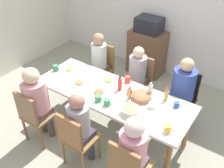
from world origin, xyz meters
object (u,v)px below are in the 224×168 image
(person_2, at_px, (183,87))
(person_5, at_px, (36,98))
(chair_0, at_px, (139,79))
(person_0, at_px, (137,73))
(chair_4, at_px, (76,138))
(cup_0, at_px, (168,129))
(side_cabinet, at_px, (147,52))
(plate_1, at_px, (69,69))
(bowl_0, at_px, (142,96))
(dining_table, at_px, (112,97))
(cup_1, at_px, (107,102))
(microwave, at_px, (149,25))
(cup_7, at_px, (98,98))
(bottle_2, at_px, (166,94))
(cup_5, at_px, (128,79))
(chair_5, at_px, (34,115))
(plate_0, at_px, (99,93))
(plate_3, at_px, (80,83))
(bottle_3, at_px, (150,90))
(person_3, at_px, (133,150))
(bottle_1, at_px, (129,93))
(person_4, at_px, (80,124))
(cup_4, at_px, (56,68))
(bottle_0, at_px, (120,84))
(cup_6, at_px, (152,105))
(chair_1, at_px, (102,66))
(bowl_1, at_px, (130,110))
(cup_2, at_px, (130,91))
(plate_2, at_px, (108,81))
(person_1, at_px, (99,59))
(cup_3, at_px, (177,105))

(person_2, relative_size, person_5, 0.97)
(chair_0, bearing_deg, person_0, -90.00)
(chair_4, relative_size, cup_0, 7.91)
(cup_0, bearing_deg, person_2, 101.48)
(person_0, height_order, side_cabinet, person_0)
(chair_4, height_order, side_cabinet, same)
(plate_1, height_order, bowl_0, bowl_0)
(dining_table, xyz_separation_m, cup_1, (0.10, -0.26, 0.12))
(microwave, bearing_deg, cup_7, -80.39)
(bottle_2, bearing_deg, cup_5, 173.86)
(chair_5, height_order, bowl_0, chair_5)
(plate_0, bearing_deg, plate_1, 163.51)
(plate_3, xyz_separation_m, bottle_3, (0.99, 0.33, 0.09))
(bowl_0, bearing_deg, person_3, -66.70)
(bottle_1, bearing_deg, cup_7, -137.78)
(person_4, height_order, cup_4, person_4)
(plate_0, xyz_separation_m, plate_3, (-0.37, 0.02, -0.00))
(cup_5, distance_m, bottle_1, 0.40)
(person_5, distance_m, bottle_0, 1.17)
(person_3, height_order, cup_6, person_3)
(person_0, bearing_deg, person_5, -118.59)
(chair_1, relative_size, cup_6, 7.55)
(chair_0, distance_m, bottle_3, 0.81)
(cup_0, relative_size, cup_5, 0.94)
(bottle_1, bearing_deg, bowl_1, -57.35)
(dining_table, height_order, cup_5, cup_5)
(cup_5, xyz_separation_m, cup_6, (0.57, -0.32, -0.01))
(cup_1, xyz_separation_m, cup_7, (-0.15, 0.00, -0.00))
(cup_0, distance_m, bottle_0, 0.99)
(person_4, relative_size, cup_2, 10.45)
(cup_5, bearing_deg, cup_7, -98.01)
(person_2, xyz_separation_m, cup_5, (-0.73, -0.35, 0.05))
(cup_1, bearing_deg, plate_2, 123.29)
(person_1, relative_size, cup_5, 9.67)
(cup_7, height_order, bottle_1, bottle_1)
(chair_0, relative_size, cup_3, 8.49)
(chair_0, distance_m, bottle_0, 0.75)
(person_2, bearing_deg, cup_5, -154.32)
(bottle_0, relative_size, bottle_1, 1.22)
(dining_table, bearing_deg, chair_0, 90.00)
(chair_0, bearing_deg, cup_4, -142.90)
(person_2, bearing_deg, chair_0, 173.36)
(chair_5, relative_size, cup_6, 7.55)
(bowl_1, bearing_deg, cup_3, 45.52)
(bowl_1, relative_size, cup_1, 1.88)
(person_0, distance_m, cup_2, 0.62)
(chair_4, xyz_separation_m, bottle_0, (0.05, 0.92, 0.32))
(person_3, bearing_deg, chair_4, -173.26)
(person_0, relative_size, chair_4, 1.27)
(plate_2, bearing_deg, person_5, -121.69)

